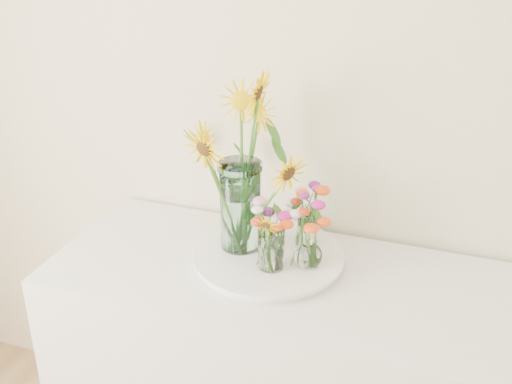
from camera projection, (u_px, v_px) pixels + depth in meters
tray at (269, 258)px, 1.98m from camera, size 0.44×0.44×0.02m
mason_jar at (240, 206)px, 1.96m from camera, size 0.14×0.14×0.29m
sunflower_bouquet at (240, 165)px, 1.90m from camera, size 0.88×0.88×0.56m
small_vase_a at (271, 249)px, 1.88m from camera, size 0.09×0.09×0.13m
wildflower_posy_a at (271, 235)px, 1.86m from camera, size 0.19×0.19×0.22m
small_vase_b at (308, 248)px, 1.89m from camera, size 0.11×0.11×0.13m
wildflower_posy_b at (308, 234)px, 1.87m from camera, size 0.19×0.19×0.22m
small_vase_c at (307, 228)px, 2.02m from camera, size 0.07×0.07×0.11m
wildflower_posy_c at (308, 215)px, 2.00m from camera, size 0.17×0.17×0.20m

